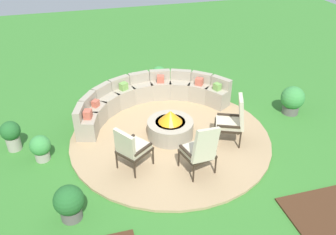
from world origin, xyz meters
name	(u,v)px	position (x,y,z in m)	size (l,w,h in m)	color
ground_plane	(170,138)	(0.00, 0.00, 0.00)	(24.00, 24.00, 0.00)	#387A2D
patio_circle	(170,137)	(0.00, 0.00, 0.03)	(4.65, 4.65, 0.06)	tan
mulch_bed_right	(329,213)	(2.09, -3.01, 0.02)	(1.49, 1.14, 0.04)	#472B19
fire_pit	(170,127)	(0.00, 0.00, 0.32)	(1.07, 1.07, 0.68)	#9E937F
curved_stone_bench	(147,97)	(-0.22, 1.44, 0.37)	(4.09, 1.96, 0.75)	#9E937F
lounge_chair_front_left	(131,147)	(-1.06, -0.90, 0.59)	(0.80, 0.80, 1.01)	#2D2319
lounge_chair_front_right	(201,150)	(0.22, -1.38, 0.63)	(0.72, 0.73, 1.16)	#2D2319
lounge_chair_back_left	(233,120)	(1.29, -0.55, 0.63)	(0.79, 0.75, 1.15)	#2D2319
potted_plant_0	(69,202)	(-2.32, -1.87, 0.37)	(0.53, 0.53, 0.69)	#605B56
potted_plant_1	(41,147)	(-2.86, -0.03, 0.33)	(0.44, 0.44, 0.59)	#A89E8E
potted_plant_2	(292,100)	(3.35, 0.26, 0.40)	(0.60, 0.60, 0.75)	#605B56
potted_plant_3	(159,76)	(0.40, 2.66, 0.35)	(0.45, 0.45, 0.65)	brown
potted_plant_4	(11,134)	(-3.48, 0.53, 0.40)	(0.43, 0.43, 0.71)	#A89E8E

